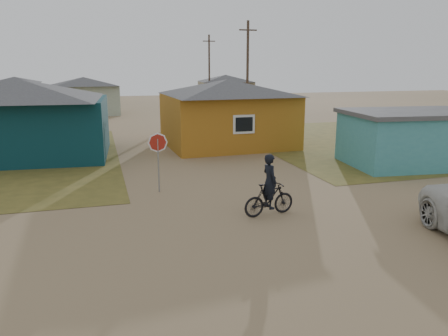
# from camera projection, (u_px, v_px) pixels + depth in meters

# --- Properties ---
(ground) EXTENTS (120.00, 120.00, 0.00)m
(ground) POSITION_uv_depth(u_px,v_px,m) (283.00, 233.00, 12.48)
(ground) COLOR #907653
(grass_ne) EXTENTS (20.00, 18.00, 0.00)m
(grass_ne) POSITION_uv_depth(u_px,v_px,m) (401.00, 139.00, 28.42)
(grass_ne) COLOR brown
(grass_ne) RESTS_ON ground
(house_teal) EXTENTS (8.93, 7.08, 4.00)m
(house_teal) POSITION_uv_depth(u_px,v_px,m) (25.00, 118.00, 22.33)
(house_teal) COLOR #092B32
(house_teal) RESTS_ON ground
(house_yellow) EXTENTS (7.72, 6.76, 3.90)m
(house_yellow) POSITION_uv_depth(u_px,v_px,m) (228.00, 112.00, 25.78)
(house_yellow) COLOR #A76819
(house_yellow) RESTS_ON ground
(shed_turquoise) EXTENTS (6.71, 4.93, 2.60)m
(shed_turquoise) POSITION_uv_depth(u_px,v_px,m) (413.00, 138.00, 20.82)
(shed_turquoise) COLOR teal
(shed_turquoise) RESTS_ON ground
(house_pale_west) EXTENTS (7.04, 6.15, 3.60)m
(house_pale_west) POSITION_uv_depth(u_px,v_px,m) (85.00, 95.00, 42.22)
(house_pale_west) COLOR #9CA991
(house_pale_west) RESTS_ON ground
(house_beige_east) EXTENTS (6.95, 6.05, 3.60)m
(house_beige_east) POSITION_uv_depth(u_px,v_px,m) (226.00, 90.00, 52.16)
(house_beige_east) COLOR gray
(house_beige_east) RESTS_ON ground
(house_pale_north) EXTENTS (6.28, 5.81, 3.40)m
(house_pale_north) POSITION_uv_depth(u_px,v_px,m) (16.00, 91.00, 51.29)
(house_pale_north) COLOR #9CA991
(house_pale_north) RESTS_ON ground
(utility_pole_near) EXTENTS (1.40, 0.20, 8.00)m
(utility_pole_near) POSITION_uv_depth(u_px,v_px,m) (247.00, 73.00, 33.86)
(utility_pole_near) COLOR #46352A
(utility_pole_near) RESTS_ON ground
(utility_pole_far) EXTENTS (1.40, 0.20, 8.00)m
(utility_pole_far) POSITION_uv_depth(u_px,v_px,m) (209.00, 70.00, 49.09)
(utility_pole_far) COLOR #46352A
(utility_pole_far) RESTS_ON ground
(stop_sign) EXTENTS (0.70, 0.32, 2.27)m
(stop_sign) POSITION_uv_depth(u_px,v_px,m) (158.00, 148.00, 16.18)
(stop_sign) COLOR gray
(stop_sign) RESTS_ON ground
(cyclist) EXTENTS (1.83, 0.76, 2.00)m
(cyclist) POSITION_uv_depth(u_px,v_px,m) (269.00, 193.00, 13.82)
(cyclist) COLOR black
(cyclist) RESTS_ON ground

